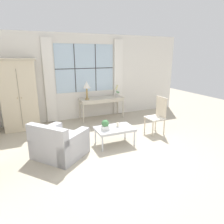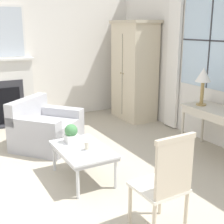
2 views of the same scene
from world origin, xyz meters
The scene contains 10 objects.
ground_plane centered at (0.00, 0.00, 0.00)m, with size 14.00×14.00×0.00m, color #B2A893.
wall_left centered at (-3.03, 0.60, 1.40)m, with size 0.06×7.20×2.80m, color silver.
fireplace centered at (-2.91, 0.16, 0.78)m, with size 0.34×1.20×2.32m.
armoire centered at (-2.09, 2.66, 1.03)m, with size 1.03×0.64×2.04m.
table_lamp centered at (-0.09, 2.63, 1.17)m, with size 0.24×0.24×0.59m.
armchair_upholstered centered at (-1.36, 0.49, 0.28)m, with size 1.29×1.30×0.79m.
side_chair_wooden centered at (1.39, 0.77, 0.58)m, with size 0.45×0.45×1.03m.
coffee_table centered at (-0.02, 0.56, 0.38)m, with size 0.93×0.60×0.43m.
potted_plant_small centered at (-0.28, 0.52, 0.55)m, with size 0.17×0.17×0.25m.
pillar_candle centered at (0.07, 0.58, 0.48)m, with size 0.09×0.09×0.12m.
Camera 2 is at (3.40, -0.89, 1.92)m, focal length 50.00 mm.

